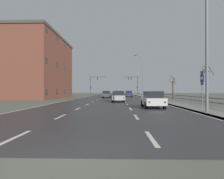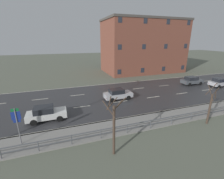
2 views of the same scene
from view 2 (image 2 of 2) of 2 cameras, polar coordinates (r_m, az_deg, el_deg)
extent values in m
cube|color=beige|center=(25.21, -24.80, -3.26)|extent=(0.16, 2.20, 0.01)
cube|color=beige|center=(25.14, -12.54, -2.03)|extent=(0.16, 2.20, 0.01)
cube|color=beige|center=(26.21, -0.77, -0.76)|extent=(0.16, 2.20, 0.01)
cube|color=beige|center=(28.29, 9.67, 0.40)|extent=(0.16, 2.20, 0.01)
cube|color=beige|center=(31.17, 18.44, 1.36)|extent=(0.16, 2.20, 0.01)
cube|color=beige|center=(34.66, 25.59, 2.12)|extent=(0.16, 2.20, 0.01)
cube|color=beige|center=(38.60, 31.36, 2.71)|extent=(0.16, 2.20, 0.01)
cube|color=beige|center=(20.91, -25.84, -7.67)|extent=(0.16, 2.20, 0.01)
cube|color=beige|center=(20.83, -10.94, -6.20)|extent=(0.16, 2.20, 0.01)
cube|color=beige|center=(22.11, 3.05, -4.43)|extent=(0.16, 2.20, 0.01)
cube|color=beige|center=(24.53, 14.84, -2.72)|extent=(0.16, 2.20, 0.01)
cube|color=beige|center=(27.81, 24.16, -1.28)|extent=(0.16, 2.20, 0.01)
cube|color=beige|center=(31.67, 31.36, -0.14)|extent=(0.16, 2.20, 0.01)
cube|color=#515459|center=(15.17, 9.98, -11.89)|extent=(0.06, 37.52, 0.08)
cube|color=#515459|center=(15.37, 9.90, -13.18)|extent=(0.06, 37.52, 0.08)
cylinder|color=#515459|center=(14.62, -35.61, -18.69)|extent=(0.07, 0.07, 1.00)
cylinder|color=#515459|center=(14.04, -25.34, -18.41)|extent=(0.07, 0.07, 1.00)
cylinder|color=#515459|center=(13.89, -14.59, -17.53)|extent=(0.07, 0.07, 1.00)
cylinder|color=#515459|center=(14.18, -4.09, -16.09)|extent=(0.07, 0.07, 1.00)
cylinder|color=#515459|center=(14.90, 5.53, -14.30)|extent=(0.07, 0.07, 1.00)
cylinder|color=#515459|center=(15.98, 13.92, -12.39)|extent=(0.07, 0.07, 1.00)
cylinder|color=#515459|center=(17.35, 21.02, -10.55)|extent=(0.07, 0.07, 1.00)
cylinder|color=#515459|center=(18.96, 26.93, -8.87)|extent=(0.07, 0.07, 1.00)
cylinder|color=#515459|center=(20.74, 31.82, -7.40)|extent=(0.07, 0.07, 1.00)
cylinder|color=slate|center=(14.94, -31.10, -11.76)|extent=(0.09, 0.09, 3.34)
cube|color=#146633|center=(14.34, -32.06, -6.37)|extent=(0.03, 0.56, 0.24)
cube|color=navy|center=(14.53, -31.73, -8.18)|extent=(0.03, 0.68, 0.68)
cube|color=white|center=(14.54, -31.72, -8.15)|extent=(0.01, 0.44, 0.22)
cube|color=navy|center=(14.72, -31.43, -9.84)|extent=(0.03, 0.52, 0.22)
cube|color=#B7B7BC|center=(35.33, 34.77, 1.98)|extent=(1.82, 4.12, 0.64)
cube|color=black|center=(35.00, 34.71, 2.92)|extent=(1.59, 2.02, 0.60)
cube|color=slate|center=(35.78, 35.60, 2.98)|extent=(1.41, 0.10, 0.51)
cylinder|color=black|center=(36.87, 34.85, 1.99)|extent=(0.23, 0.66, 0.66)
cylinder|color=black|center=(33.94, 34.49, 0.92)|extent=(0.23, 0.66, 0.66)
cylinder|color=black|center=(34.86, 32.40, 1.67)|extent=(0.23, 0.66, 0.66)
cube|color=red|center=(34.11, 31.89, 2.01)|extent=(0.16, 0.04, 0.14)
cube|color=red|center=(33.34, 33.62, 1.40)|extent=(0.16, 0.04, 0.14)
cube|color=#B7B7BC|center=(22.82, 2.22, -2.00)|extent=(1.92, 4.17, 0.64)
cube|color=black|center=(22.52, 1.66, -0.60)|extent=(1.64, 2.06, 0.60)
cube|color=slate|center=(22.90, 3.85, -0.37)|extent=(1.41, 0.14, 0.51)
cylinder|color=black|center=(22.76, 5.97, -3.00)|extent=(0.25, 0.67, 0.66)
cylinder|color=black|center=(24.12, 4.22, -1.72)|extent=(0.25, 0.67, 0.66)
cylinder|color=black|center=(21.78, -0.01, -3.88)|extent=(0.25, 0.67, 0.66)
cylinder|color=black|center=(23.19, -1.47, -2.50)|extent=(0.25, 0.67, 0.66)
cube|color=red|center=(22.72, -3.15, -2.10)|extent=(0.16, 0.05, 0.14)
cube|color=red|center=(21.55, -2.04, -3.23)|extent=(0.16, 0.05, 0.14)
cube|color=silver|center=(18.52, -22.71, -8.39)|extent=(1.79, 4.11, 0.64)
cube|color=black|center=(18.29, -23.73, -6.71)|extent=(1.57, 2.01, 0.60)
cube|color=slate|center=(18.23, -20.74, -6.49)|extent=(1.40, 0.09, 0.51)
cylinder|color=black|center=(17.87, -18.58, -10.03)|extent=(0.22, 0.66, 0.66)
cylinder|color=black|center=(19.32, -18.72, -7.85)|extent=(0.22, 0.66, 0.66)
cylinder|color=black|center=(18.09, -26.76, -10.74)|extent=(0.22, 0.66, 0.66)
cylinder|color=black|center=(19.53, -26.25, -8.54)|extent=(0.22, 0.66, 0.66)
cube|color=red|center=(19.39, -28.65, -8.06)|extent=(0.16, 0.04, 0.14)
cube|color=red|center=(18.22, -29.24, -9.80)|extent=(0.16, 0.04, 0.14)
cube|color=#474C51|center=(33.96, 27.23, 2.69)|extent=(1.94, 4.17, 0.64)
cube|color=black|center=(33.65, 27.07, 3.68)|extent=(1.65, 2.07, 0.60)
cube|color=slate|center=(34.31, 28.23, 3.72)|extent=(1.41, 0.14, 0.51)
cylinder|color=black|center=(34.37, 29.61, 1.93)|extent=(0.25, 0.67, 0.66)
cylinder|color=black|center=(35.46, 27.78, 2.65)|extent=(0.25, 0.67, 0.66)
cylinder|color=black|center=(32.61, 26.48, 1.65)|extent=(0.25, 0.67, 0.66)
cylinder|color=black|center=(33.76, 24.66, 2.40)|extent=(0.25, 0.67, 0.66)
cube|color=red|center=(33.08, 23.90, 2.79)|extent=(0.16, 0.05, 0.14)
cube|color=red|center=(32.13, 25.38, 2.17)|extent=(0.16, 0.05, 0.14)
cube|color=brown|center=(43.76, 11.16, 14.97)|extent=(11.43, 20.15, 12.80)
cube|color=#4C4742|center=(43.96, 11.72, 23.64)|extent=(11.66, 20.56, 0.50)
cube|color=#282D38|center=(35.37, 2.71, 6.46)|extent=(0.04, 0.90, 1.10)
cube|color=#282D38|center=(37.93, 11.11, 6.93)|extent=(0.04, 0.90, 1.10)
cube|color=#282D38|center=(41.18, 18.33, 7.21)|extent=(0.04, 0.90, 1.10)
cube|color=#282D38|center=(44.98, 24.42, 7.37)|extent=(0.04, 0.90, 1.10)
cube|color=#282D38|center=(34.70, 2.85, 15.24)|extent=(0.04, 0.90, 1.10)
cube|color=#282D38|center=(37.30, 11.62, 15.09)|extent=(0.04, 0.90, 1.10)
cube|color=#282D38|center=(40.61, 19.10, 14.71)|extent=(0.04, 0.90, 1.10)
cube|color=#282D38|center=(44.46, 25.33, 14.20)|extent=(0.04, 0.90, 1.10)
cube|color=#282D38|center=(34.87, 3.00, 24.14)|extent=(0.04, 0.90, 1.10)
cube|color=#282D38|center=(37.46, 12.18, 23.36)|extent=(0.04, 0.90, 1.10)
cube|color=#282D38|center=(40.75, 19.92, 22.28)|extent=(0.04, 0.90, 1.10)
cube|color=#282D38|center=(44.59, 26.31, 21.09)|extent=(0.04, 0.90, 1.10)
cylinder|color=#423328|center=(11.82, 0.71, -14.93)|extent=(0.20, 0.20, 4.03)
cylinder|color=#423328|center=(11.22, -0.05, -5.13)|extent=(0.09, 0.89, 0.90)
cylinder|color=#423328|center=(10.52, -1.21, -7.18)|extent=(0.96, 0.64, 1.02)
cylinder|color=#423328|center=(11.05, 2.41, -5.49)|extent=(0.80, 0.27, 0.92)
cylinder|color=#423328|center=(11.15, 3.07, -5.08)|extent=(1.12, 0.42, 1.27)
cylinder|color=#423328|center=(10.87, -0.98, -4.95)|extent=(0.60, 0.48, 0.83)
cylinder|color=#423328|center=(18.81, 32.08, -6.19)|extent=(0.20, 0.20, 3.23)
cylinder|color=#423328|center=(18.43, 33.62, -0.74)|extent=(0.63, 0.10, 1.10)
cylinder|color=#423328|center=(18.57, 32.62, 0.23)|extent=(0.48, 0.87, 1.36)
cylinder|color=#423328|center=(17.92, 32.43, -1.09)|extent=(0.79, 0.18, 1.50)
cylinder|color=#423328|center=(18.22, 33.70, -1.39)|extent=(0.29, 0.50, 1.07)
camera|label=1|loc=(29.50, -62.12, -5.22)|focal=31.72mm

